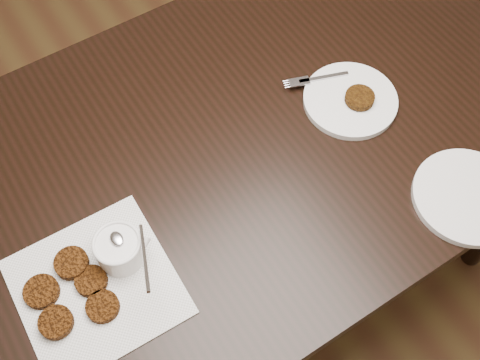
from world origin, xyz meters
name	(u,v)px	position (x,y,z in m)	size (l,w,h in m)	color
floor	(267,310)	(0.00, 0.00, 0.00)	(4.00, 4.00, 0.00)	#543B1D
table	(256,210)	(0.05, 0.15, 0.38)	(1.37, 0.88, 0.75)	black
napkin	(96,287)	(-0.40, 0.02, 0.75)	(0.28, 0.28, 0.00)	white
sauce_ramekin	(116,242)	(-0.33, 0.05, 0.82)	(0.12, 0.12, 0.12)	white
patty_cluster	(76,286)	(-0.43, 0.03, 0.76)	(0.22, 0.22, 0.02)	#66320D
plate_with_patty	(351,98)	(0.26, 0.11, 0.76)	(0.21, 0.21, 0.03)	white
plate_empty	(467,197)	(0.30, -0.21, 0.76)	(0.22, 0.22, 0.02)	white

